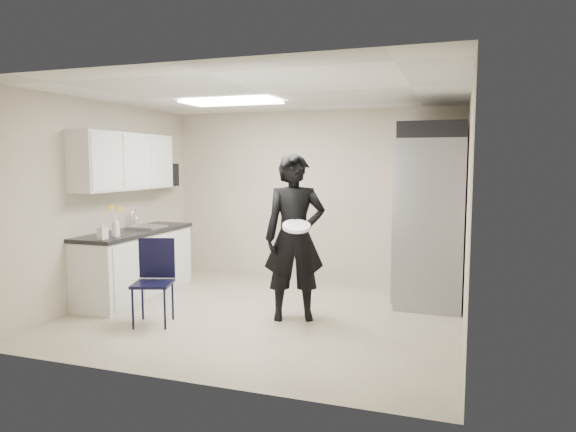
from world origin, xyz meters
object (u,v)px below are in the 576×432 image
(commercial_fridge, at_px, (432,221))
(man_tuxedo, at_px, (295,237))
(folding_chair, at_px, (153,284))
(lower_counter, at_px, (136,265))

(commercial_fridge, xyz_separation_m, man_tuxedo, (-1.44, -1.33, -0.09))
(commercial_fridge, height_order, man_tuxedo, commercial_fridge)
(man_tuxedo, bearing_deg, folding_chair, -175.82)
(commercial_fridge, bearing_deg, lower_counter, -164.12)
(lower_counter, height_order, man_tuxedo, man_tuxedo)
(lower_counter, bearing_deg, man_tuxedo, -6.30)
(lower_counter, xyz_separation_m, commercial_fridge, (3.78, 1.07, 0.62))
(folding_chair, relative_size, man_tuxedo, 0.48)
(lower_counter, xyz_separation_m, man_tuxedo, (2.34, -0.26, 0.53))
(lower_counter, distance_m, commercial_fridge, 3.98)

